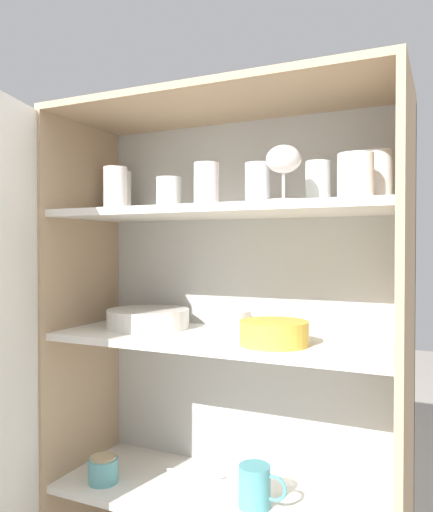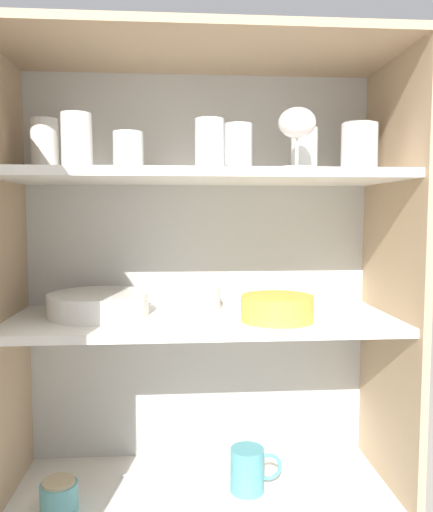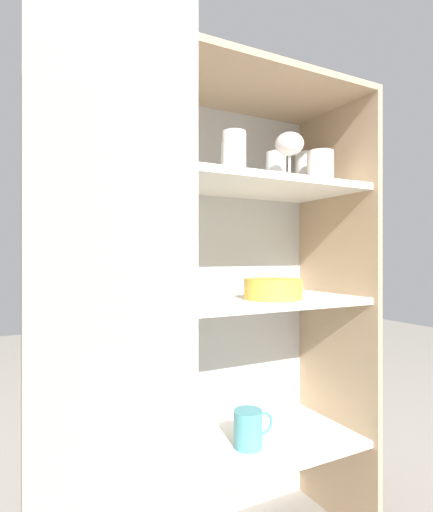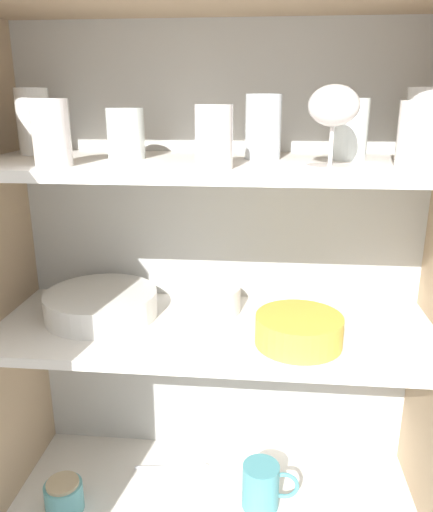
{
  "view_description": "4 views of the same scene",
  "coord_description": "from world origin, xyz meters",
  "px_view_note": "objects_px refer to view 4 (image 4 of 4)",
  "views": [
    {
      "loc": [
        0.54,
        -1.03,
        0.97
      ],
      "look_at": [
        -0.01,
        0.15,
        0.94
      ],
      "focal_mm": 35.0,
      "sensor_mm": 36.0,
      "label": 1
    },
    {
      "loc": [
        -0.05,
        -0.99,
        0.98
      ],
      "look_at": [
        0.04,
        0.22,
        0.87
      ],
      "focal_mm": 35.0,
      "sensor_mm": 36.0,
      "label": 2
    },
    {
      "loc": [
        -0.5,
        -0.82,
        0.86
      ],
      "look_at": [
        0.01,
        0.15,
        0.86
      ],
      "focal_mm": 28.0,
      "sensor_mm": 36.0,
      "label": 3
    },
    {
      "loc": [
        0.09,
        -0.76,
        1.18
      ],
      "look_at": [
        0.0,
        0.16,
        0.89
      ],
      "focal_mm": 35.0,
      "sensor_mm": 36.0,
      "label": 4
    }
  ],
  "objects_px": {
    "serving_bowl_small": "(212,297)",
    "mixing_bowl_large": "(299,329)",
    "plate_stack_white": "(101,304)",
    "coffee_mug_primary": "(262,486)",
    "storage_jar": "(64,496)"
  },
  "relations": [
    {
      "from": "coffee_mug_primary",
      "to": "storage_jar",
      "type": "relative_size",
      "value": 1.51
    },
    {
      "from": "coffee_mug_primary",
      "to": "storage_jar",
      "type": "distance_m",
      "value": 0.43
    },
    {
      "from": "serving_bowl_small",
      "to": "mixing_bowl_large",
      "type": "bearing_deg",
      "value": -38.02
    },
    {
      "from": "serving_bowl_small",
      "to": "coffee_mug_primary",
      "type": "bearing_deg",
      "value": -41.7
    },
    {
      "from": "serving_bowl_small",
      "to": "storage_jar",
      "type": "relative_size",
      "value": 1.52
    },
    {
      "from": "plate_stack_white",
      "to": "storage_jar",
      "type": "relative_size",
      "value": 2.88
    },
    {
      "from": "plate_stack_white",
      "to": "coffee_mug_primary",
      "type": "bearing_deg",
      "value": -9.37
    },
    {
      "from": "plate_stack_white",
      "to": "coffee_mug_primary",
      "type": "relative_size",
      "value": 1.91
    },
    {
      "from": "mixing_bowl_large",
      "to": "storage_jar",
      "type": "height_order",
      "value": "mixing_bowl_large"
    },
    {
      "from": "plate_stack_white",
      "to": "serving_bowl_small",
      "type": "relative_size",
      "value": 1.89
    },
    {
      "from": "plate_stack_white",
      "to": "storage_jar",
      "type": "height_order",
      "value": "plate_stack_white"
    },
    {
      "from": "plate_stack_white",
      "to": "serving_bowl_small",
      "type": "xyz_separation_m",
      "value": [
        0.23,
        0.05,
        0.0
      ]
    },
    {
      "from": "mixing_bowl_large",
      "to": "plate_stack_white",
      "type": "bearing_deg",
      "value": 167.53
    },
    {
      "from": "plate_stack_white",
      "to": "mixing_bowl_large",
      "type": "bearing_deg",
      "value": -12.47
    },
    {
      "from": "mixing_bowl_large",
      "to": "coffee_mug_primary",
      "type": "height_order",
      "value": "mixing_bowl_large"
    }
  ]
}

